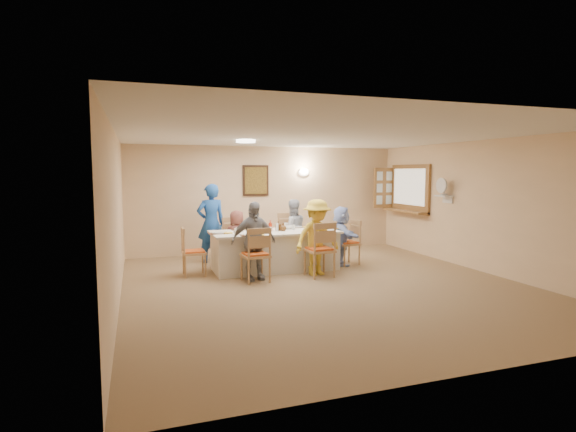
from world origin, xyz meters
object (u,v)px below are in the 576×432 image
object	(u,v)px
dining_table	(275,250)
serving_hatch	(410,189)
chair_back_left	(236,241)
chair_front_left	(255,254)
diner_back_left	(237,238)
diner_front_left	(254,241)
diner_back_right	(292,230)
chair_right_end	(347,242)
chair_left_end	(194,251)
condiment_ketchup	(270,226)
desk_fan	(443,189)
diner_right_end	(341,236)
chair_front_right	(319,249)
caregiver	(211,223)
diner_front_right	(317,237)
chair_back_right	(291,237)

from	to	relation	value
dining_table	serving_hatch	bearing A→B (deg)	14.44
chair_back_left	chair_front_left	xyz separation A→B (m)	(0.00, -1.60, 0.00)
diner_back_left	diner_front_left	size ratio (longest dim) A/B	0.81
diner_back_right	chair_right_end	bearing A→B (deg)	144.05
chair_left_end	condiment_ketchup	world-z (taller)	condiment_ketchup
desk_fan	dining_table	bearing A→B (deg)	173.45
serving_hatch	diner_front_left	bearing A→B (deg)	-159.15
diner_back_right	diner_right_end	xyz separation A→B (m)	(0.82, -0.68, -0.06)
chair_right_end	chair_front_right	bearing A→B (deg)	-58.35
chair_front_left	chair_left_end	bearing A→B (deg)	-45.51
chair_right_end	caregiver	size ratio (longest dim) A/B	0.56
chair_front_left	diner_front_right	world-z (taller)	diner_front_right
diner_back_left	diner_right_end	distance (m)	2.13
chair_front_left	diner_back_left	distance (m)	1.48
chair_right_end	diner_front_right	xyz separation A→B (m)	(-0.95, -0.68, 0.24)
chair_right_end	diner_front_left	size ratio (longest dim) A/B	0.66
diner_back_left	dining_table	bearing A→B (deg)	123.77
dining_table	chair_left_end	distance (m)	1.55
serving_hatch	condiment_ketchup	xyz separation A→B (m)	(-3.75, -0.94, -0.63)
serving_hatch	desk_fan	distance (m)	1.36
chair_front_right	chair_left_end	world-z (taller)	chair_front_right
diner_back_left	diner_right_end	world-z (taller)	diner_right_end
chair_front_left	diner_right_end	world-z (taller)	diner_right_end
desk_fan	chair_back_right	bearing A→B (deg)	157.73
desk_fan	dining_table	distance (m)	3.76
chair_back_left	chair_left_end	size ratio (longest dim) A/B	1.07
diner_front_left	condiment_ketchup	xyz separation A→B (m)	(0.51, 0.68, 0.17)
chair_back_left	condiment_ketchup	size ratio (longest dim) A/B	4.53
diner_front_right	diner_right_end	distance (m)	1.07
serving_hatch	diner_back_right	size ratio (longest dim) A/B	1.13
serving_hatch	dining_table	bearing A→B (deg)	-165.56
diner_right_end	condiment_ketchup	size ratio (longest dim) A/B	5.68
chair_left_end	dining_table	bearing A→B (deg)	-89.75
chair_front_left	condiment_ketchup	world-z (taller)	condiment_ketchup
chair_back_right	diner_front_right	distance (m)	1.49
diner_back_right	chair_left_end	bearing A→B (deg)	17.20
chair_front_left	condiment_ketchup	bearing A→B (deg)	-127.84
diner_front_right	desk_fan	bearing A→B (deg)	-5.77
chair_back_right	desk_fan	bearing A→B (deg)	-21.76
diner_front_right	caregiver	xyz separation A→B (m)	(-1.65, 1.83, 0.13)
diner_back_left	serving_hatch	bearing A→B (deg)	175.87
chair_right_end	chair_back_right	bearing A→B (deg)	-138.56
chair_right_end	diner_front_left	xyz separation A→B (m)	(-2.15, -0.68, 0.23)
chair_front_left	diner_back_left	bearing A→B (deg)	-95.41
caregiver	condiment_ketchup	bearing A→B (deg)	121.48
desk_fan	chair_front_left	world-z (taller)	desk_fan
condiment_ketchup	chair_left_end	bearing A→B (deg)	179.99
desk_fan	dining_table	world-z (taller)	desk_fan
serving_hatch	chair_left_end	xyz separation A→B (m)	(-5.21, -0.94, -1.05)
dining_table	chair_right_end	bearing A→B (deg)	0.00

